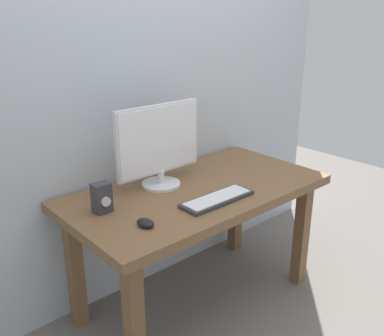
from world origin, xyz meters
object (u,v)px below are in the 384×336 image
Objects in this scene: monitor at (159,145)px; keyboard_primary at (217,199)px; desk at (197,205)px; mouse at (146,223)px; audio_controller at (102,198)px.

keyboard_primary is (0.09, -0.35, -0.21)m from monitor.
desk is 15.28× the size of mouse.
monitor is 1.28× the size of keyboard_primary.
mouse is at bearing -74.72° from audio_controller.
mouse reaches higher than keyboard_primary.
desk is at bearing -51.73° from monitor.
monitor is 0.51m from mouse.
monitor is at bearing 104.15° from keyboard_primary.
monitor is 0.43m from audio_controller.
audio_controller is (-0.48, 0.26, 0.06)m from keyboard_primary.
desk is 0.55m from audio_controller.
audio_controller reaches higher than mouse.
audio_controller reaches higher than keyboard_primary.
keyboard_primary is 0.56m from audio_controller.
desk is at bearing -8.30° from audio_controller.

